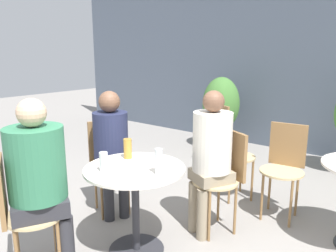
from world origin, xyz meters
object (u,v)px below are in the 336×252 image
(seated_person_1, at_px, (111,142))
(bistro_chair_4, at_px, (285,161))
(cafe_table_near, at_px, (135,189))
(seated_person_2, at_px, (40,175))
(bistro_chair_6, at_px, (225,130))
(potted_plant_0, at_px, (221,109))
(beer_glass_1, at_px, (104,162))
(seated_person_0, at_px, (211,151))
(bistro_chair_0, at_px, (224,171))
(bistro_chair_5, at_px, (229,150))
(bistro_chair_2, at_px, (19,207))
(beer_glass_2, at_px, (159,162))
(beer_glass_0, at_px, (128,149))
(bistro_chair_1, at_px, (108,157))

(seated_person_1, bearing_deg, bistro_chair_4, -24.70)
(cafe_table_near, bearing_deg, seated_person_2, -116.33)
(cafe_table_near, relative_size, bistro_chair_4, 0.86)
(bistro_chair_6, bearing_deg, potted_plant_0, -31.49)
(beer_glass_1, bearing_deg, bistro_chair_6, 96.64)
(cafe_table_near, distance_m, seated_person_0, 0.70)
(cafe_table_near, relative_size, seated_person_0, 0.61)
(bistro_chair_0, height_order, bistro_chair_5, same)
(beer_glass_1, bearing_deg, seated_person_2, -115.05)
(bistro_chair_2, distance_m, potted_plant_0, 3.67)
(seated_person_0, height_order, beer_glass_2, seated_person_0)
(seated_person_0, distance_m, beer_glass_2, 0.60)
(bistro_chair_0, bearing_deg, bistro_chair_5, 141.37)
(bistro_chair_6, bearing_deg, beer_glass_0, 119.88)
(bistro_chair_0, relative_size, seated_person_2, 0.70)
(bistro_chair_0, relative_size, bistro_chair_4, 1.00)
(seated_person_0, bearing_deg, bistro_chair_6, 141.04)
(bistro_chair_1, xyz_separation_m, seated_person_0, (1.03, 0.24, 0.20))
(bistro_chair_0, bearing_deg, seated_person_1, -129.44)
(seated_person_1, height_order, potted_plant_0, seated_person_1)
(beer_glass_2, height_order, potted_plant_0, potted_plant_0)
(bistro_chair_0, distance_m, seated_person_1, 1.07)
(bistro_chair_5, bearing_deg, seated_person_0, 142.90)
(beer_glass_0, xyz_separation_m, beer_glass_1, (0.09, -0.33, -0.01))
(bistro_chair_5, bearing_deg, beer_glass_0, 112.97)
(seated_person_1, bearing_deg, beer_glass_0, -87.24)
(bistro_chair_1, distance_m, seated_person_1, 0.23)
(bistro_chair_6, height_order, seated_person_2, seated_person_2)
(cafe_table_near, xyz_separation_m, bistro_chair_2, (-0.36, -0.73, 0.02))
(bistro_chair_0, bearing_deg, beer_glass_2, -73.82)
(seated_person_0, height_order, seated_person_1, seated_person_0)
(bistro_chair_2, relative_size, seated_person_1, 0.74)
(bistro_chair_4, height_order, bistro_chair_6, same)
(seated_person_0, distance_m, potted_plant_0, 2.60)
(seated_person_0, relative_size, seated_person_1, 1.04)
(bistro_chair_6, xyz_separation_m, beer_glass_2, (0.61, -2.05, 0.25))
(bistro_chair_4, distance_m, bistro_chair_6, 1.28)
(bistro_chair_4, height_order, beer_glass_2, bistro_chair_4)
(bistro_chair_5, bearing_deg, potted_plant_0, -20.54)
(seated_person_2, xyz_separation_m, beer_glass_1, (0.18, 0.39, 0.03))
(seated_person_2, distance_m, beer_glass_2, 0.81)
(bistro_chair_2, height_order, seated_person_1, seated_person_1)
(seated_person_1, bearing_deg, beer_glass_1, -109.39)
(bistro_chair_6, bearing_deg, bistro_chair_1, 102.90)
(bistro_chair_6, bearing_deg, bistro_chair_4, 169.55)
(bistro_chair_1, xyz_separation_m, bistro_chair_6, (0.35, 1.70, 0.00))
(seated_person_1, distance_m, beer_glass_0, 0.44)
(seated_person_1, distance_m, seated_person_2, 0.95)
(bistro_chair_0, xyz_separation_m, beer_glass_0, (-0.56, -0.61, 0.24))
(seated_person_1, relative_size, beer_glass_2, 6.45)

